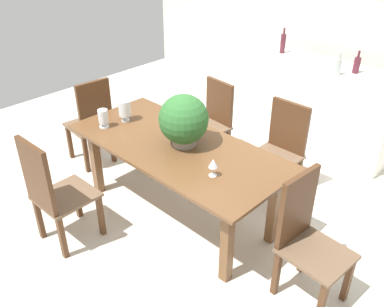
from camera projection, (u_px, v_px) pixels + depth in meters
ground_plane at (195, 202)px, 4.19m from camera, size 7.04×7.04×0.00m
back_wall at (343, 23)px, 5.12m from camera, size 6.40×0.10×2.60m
dining_table at (177, 156)px, 3.71m from camera, size 2.02×0.93×0.76m
chair_near_left at (52, 190)px, 3.42m from camera, size 0.45×0.47×1.03m
chair_far_right at (281, 146)px, 4.11m from camera, size 0.44×0.46×0.95m
chair_foot_end at (306, 234)px, 2.99m from camera, size 0.49×0.44×1.01m
chair_far_left at (212, 119)px, 4.64m from camera, size 0.46×0.48×0.93m
chair_head_end at (92, 120)px, 4.54m from camera, size 0.50×0.45×1.02m
flower_centerpiece at (184, 120)px, 3.54m from camera, size 0.43×0.43×0.46m
crystal_vase_left at (103, 117)px, 3.89m from camera, size 0.09×0.09×0.18m
crystal_vase_center_near at (125, 109)px, 3.99m from camera, size 0.12×0.12×0.21m
wine_glass at (213, 164)px, 3.19m from camera, size 0.07×0.07×0.15m
kitchen_counter at (314, 103)px, 5.06m from camera, size 1.96×0.63×0.97m
wine_bottle_green at (357, 65)px, 4.52m from camera, size 0.07×0.07×0.25m
wine_bottle_clear at (283, 43)px, 5.11m from camera, size 0.06×0.06×0.30m
wine_bottle_amber at (338, 66)px, 4.47m from camera, size 0.07×0.07×0.26m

